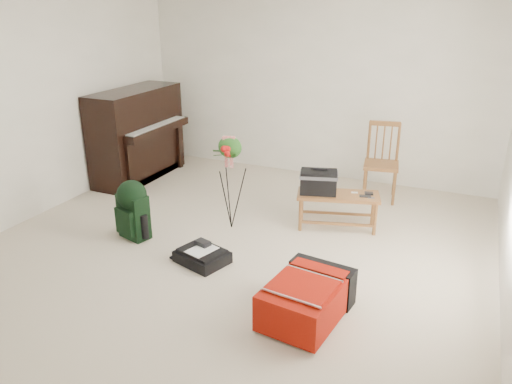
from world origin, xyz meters
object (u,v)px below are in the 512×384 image
at_px(red_suitcase, 309,295).
at_px(dining_chair, 382,163).
at_px(black_duffel, 202,256).
at_px(flower_stand, 231,183).
at_px(piano, 138,136).
at_px(green_backpack, 133,207).
at_px(bench, 325,185).

bearing_deg(red_suitcase, dining_chair, 96.69).
xyz_separation_m(red_suitcase, black_duffel, (-1.21, 0.40, -0.11)).
distance_m(dining_chair, flower_stand, 2.06).
distance_m(red_suitcase, black_duffel, 1.28).
xyz_separation_m(dining_chair, flower_stand, (-1.34, -1.57, 0.06)).
distance_m(piano, flower_stand, 2.19).
relative_size(piano, green_backpack, 2.33).
height_order(black_duffel, green_backpack, green_backpack).
height_order(dining_chair, flower_stand, flower_stand).
relative_size(bench, green_backpack, 1.48).
bearing_deg(piano, dining_chair, 9.97).
xyz_separation_m(bench, black_duffel, (-0.83, -1.31, -0.41)).
xyz_separation_m(piano, bench, (2.87, -0.51, -0.12)).
bearing_deg(dining_chair, black_duffel, -126.37).
xyz_separation_m(dining_chair, red_suitcase, (-0.03, -2.79, -0.29)).
relative_size(piano, red_suitcase, 1.77).
bearing_deg(dining_chair, piano, -179.04).
distance_m(dining_chair, black_duffel, 2.73).
bearing_deg(piano, black_duffel, -41.67).
relative_size(piano, black_duffel, 2.73).
distance_m(piano, green_backpack, 1.99).
xyz_separation_m(bench, dining_chair, (0.41, 1.08, -0.01)).
bearing_deg(bench, red_suitcase, -93.35).
distance_m(dining_chair, red_suitcase, 2.81).
distance_m(bench, flower_stand, 1.04).
relative_size(bench, red_suitcase, 1.13).
xyz_separation_m(bench, red_suitcase, (0.38, -1.71, -0.31)).
bearing_deg(red_suitcase, black_duffel, 169.12).
distance_m(piano, bench, 2.92).
distance_m(piano, black_duffel, 2.78).
height_order(red_suitcase, flower_stand, flower_stand).
bearing_deg(black_duffel, piano, 155.20).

